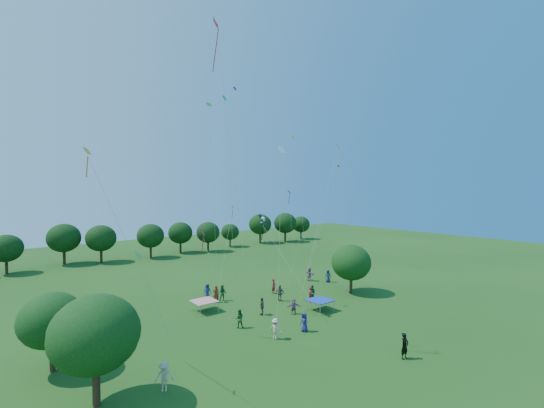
# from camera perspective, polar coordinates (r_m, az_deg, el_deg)

# --- Properties ---
(near_tree_west) EXTENTS (4.88, 4.88, 6.34)m
(near_tree_west) POSITION_cam_1_polar(r_m,az_deg,el_deg) (23.76, -25.98, -17.86)
(near_tree_west) COLOR #422B19
(near_tree_west) RESTS_ON ground
(near_tree_north) EXTENTS (4.11, 4.11, 5.34)m
(near_tree_north) POSITION_cam_1_polar(r_m,az_deg,el_deg) (29.44, -31.29, -15.32)
(near_tree_north) COLOR #422B19
(near_tree_north) RESTS_ON ground
(near_tree_east) EXTENTS (4.64, 4.64, 5.71)m
(near_tree_east) POSITION_cam_1_polar(r_m,az_deg,el_deg) (44.38, 12.31, -8.95)
(near_tree_east) COLOR #422B19
(near_tree_east) RESTS_ON ground
(treeline) EXTENTS (88.01, 8.77, 6.77)m
(treeline) POSITION_cam_1_polar(r_m,az_deg,el_deg) (68.09, -23.67, -4.77)
(treeline) COLOR #422B19
(treeline) RESTS_ON ground
(tent_red_stripe) EXTENTS (2.20, 2.20, 1.10)m
(tent_red_stripe) POSITION_cam_1_polar(r_m,az_deg,el_deg) (38.27, -10.56, -14.75)
(tent_red_stripe) COLOR red
(tent_red_stripe) RESTS_ON ground
(tent_blue) EXTENTS (2.20, 2.20, 1.10)m
(tent_blue) POSITION_cam_1_polar(r_m,az_deg,el_deg) (38.23, 7.51, -14.75)
(tent_blue) COLOR #193EA2
(tent_blue) RESTS_ON ground
(man_in_black) EXTENTS (0.72, 0.48, 1.87)m
(man_in_black) POSITION_cam_1_polar(r_m,az_deg,el_deg) (29.70, 20.10, -20.19)
(man_in_black) COLOR black
(man_in_black) RESTS_ON ground
(crowd_person_0) EXTENTS (0.94, 0.61, 1.77)m
(crowd_person_0) POSITION_cam_1_polar(r_m,az_deg,el_deg) (42.12, -10.13, -13.36)
(crowd_person_0) COLOR navy
(crowd_person_0) RESTS_ON ground
(crowd_person_1) EXTENTS (0.81, 0.69, 1.86)m
(crowd_person_1) POSITION_cam_1_polar(r_m,az_deg,el_deg) (40.93, -8.79, -13.76)
(crowd_person_1) COLOR maroon
(crowd_person_1) RESTS_ON ground
(crowd_person_2) EXTENTS (0.93, 0.84, 1.68)m
(crowd_person_2) POSITION_cam_1_polar(r_m,az_deg,el_deg) (33.74, -5.16, -17.44)
(crowd_person_2) COLOR #2B5E28
(crowd_person_2) RESTS_ON ground
(crowd_person_3) EXTENTS (0.79, 1.21, 1.70)m
(crowd_person_3) POSITION_cam_1_polar(r_m,az_deg,el_deg) (31.36, 0.56, -18.97)
(crowd_person_3) COLOR #B8A693
(crowd_person_3) RESTS_ON ground
(crowd_person_4) EXTENTS (0.93, 1.12, 1.75)m
(crowd_person_4) POSITION_cam_1_polar(r_m,az_deg,el_deg) (40.96, 1.27, -13.80)
(crowd_person_4) COLOR #463D38
(crowd_person_4) RESTS_ON ground
(crowd_person_5) EXTENTS (0.72, 1.72, 1.80)m
(crowd_person_5) POSITION_cam_1_polar(r_m,az_deg,el_deg) (49.71, 5.89, -10.89)
(crowd_person_5) COLOR #945681
(crowd_person_5) RESTS_ON ground
(crowd_person_6) EXTENTS (0.84, 0.91, 1.65)m
(crowd_person_6) POSITION_cam_1_polar(r_m,az_deg,el_deg) (49.36, 8.77, -11.09)
(crowd_person_6) COLOR #1A314D
(crowd_person_6) RESTS_ON ground
(crowd_person_7) EXTENTS (0.78, 0.70, 1.76)m
(crowd_person_7) POSITION_cam_1_polar(r_m,az_deg,el_deg) (43.71, 0.26, -12.75)
(crowd_person_7) COLOR maroon
(crowd_person_7) RESTS_ON ground
(crowd_person_8) EXTENTS (0.97, 0.94, 1.78)m
(crowd_person_8) POSITION_cam_1_polar(r_m,az_deg,el_deg) (41.28, -7.77, -13.67)
(crowd_person_8) COLOR #2A6029
(crowd_person_8) RESTS_ON ground
(crowd_person_9) EXTENTS (1.28, 1.02, 1.79)m
(crowd_person_9) POSITION_cam_1_polar(r_m,az_deg,el_deg) (25.23, -16.57, -24.49)
(crowd_person_9) COLOR #B1A78E
(crowd_person_9) RESTS_ON ground
(crowd_person_10) EXTENTS (0.91, 1.08, 1.69)m
(crowd_person_10) POSITION_cam_1_polar(r_m,az_deg,el_deg) (36.77, -1.58, -15.74)
(crowd_person_10) COLOR #3B312F
(crowd_person_10) RESTS_ON ground
(crowd_person_11) EXTENTS (1.47, 1.11, 1.50)m
(crowd_person_11) POSITION_cam_1_polar(r_m,az_deg,el_deg) (37.05, 3.42, -15.76)
(crowd_person_11) COLOR #844D73
(crowd_person_11) RESTS_ON ground
(crowd_person_12) EXTENTS (0.51, 0.84, 1.64)m
(crowd_person_12) POSITION_cam_1_polar(r_m,az_deg,el_deg) (32.95, 5.09, -17.97)
(crowd_person_12) COLOR navy
(crowd_person_12) RESTS_ON ground
(crowd_person_13) EXTENTS (0.71, 0.76, 1.71)m
(crowd_person_13) POSITION_cam_1_polar(r_m,az_deg,el_deg) (40.66, 5.99, -13.96)
(crowd_person_13) COLOR maroon
(crowd_person_13) RESTS_ON ground
(crowd_person_14) EXTENTS (0.56, 0.92, 1.77)m
(crowd_person_14) POSITION_cam_1_polar(r_m,az_deg,el_deg) (41.15, 6.30, -13.72)
(crowd_person_14) COLOR #2A633F
(crowd_person_14) RESTS_ON ground
(pirate_kite) EXTENTS (2.79, 6.10, 8.55)m
(pirate_kite) POSITION_cam_1_polar(r_m,az_deg,el_deg) (34.76, -1.33, -2.64)
(pirate_kite) COLOR black
(red_high_kite) EXTENTS (4.47, 1.81, 23.34)m
(red_high_kite) POSITION_cam_1_polar(r_m,az_deg,el_deg) (28.87, -7.73, 17.75)
(red_high_kite) COLOR red
(small_kite_0) EXTENTS (3.80, 2.96, 8.95)m
(small_kite_0) POSITION_cam_1_polar(r_m,az_deg,el_deg) (43.79, -6.63, -3.19)
(small_kite_0) COLOR red
(small_kite_1) EXTENTS (3.64, 2.10, 15.24)m
(small_kite_1) POSITION_cam_1_polar(r_m,az_deg,el_deg) (34.37, 9.05, 3.96)
(small_kite_1) COLOR orange
(small_kite_2) EXTENTS (6.14, 3.14, 13.16)m
(small_kite_2) POSITION_cam_1_polar(r_m,az_deg,el_deg) (22.67, -23.89, -0.66)
(small_kite_2) COLOR orange
(small_kite_3) EXTENTS (3.32, 2.72, 7.17)m
(small_kite_3) POSITION_cam_1_polar(r_m,az_deg,el_deg) (24.11, -19.12, -10.63)
(small_kite_3) COLOR green
(small_kite_4) EXTENTS (3.27, 4.33, 23.61)m
(small_kite_4) POSITION_cam_1_polar(r_m,az_deg,el_deg) (45.50, -3.88, 8.61)
(small_kite_4) COLOR #1624DE
(small_kite_5) EXTENTS (0.45, 2.05, 6.33)m
(small_kite_5) POSITION_cam_1_polar(r_m,az_deg,el_deg) (39.13, 4.03, -6.70)
(small_kite_5) COLOR purple
(small_kite_6) EXTENTS (1.13, 0.53, 14.22)m
(small_kite_6) POSITION_cam_1_polar(r_m,az_deg,el_deg) (27.80, 1.42, 2.97)
(small_kite_6) COLOR white
(small_kite_7) EXTENTS (3.23, 3.14, 19.97)m
(small_kite_7) POSITION_cam_1_polar(r_m,az_deg,el_deg) (36.92, -6.94, 7.34)
(small_kite_7) COLOR #0CBC98
(small_kite_8) EXTENTS (2.26, 1.11, 7.63)m
(small_kite_8) POSITION_cam_1_polar(r_m,az_deg,el_deg) (30.39, -10.30, -6.51)
(small_kite_8) COLOR #BF0B30
(small_kite_9) EXTENTS (2.57, 0.99, 17.64)m
(small_kite_9) POSITION_cam_1_polar(r_m,az_deg,el_deg) (45.70, 3.82, 5.68)
(small_kite_9) COLOR #FFB00D
(small_kite_10) EXTENTS (1.47, 4.19, 13.94)m
(small_kite_10) POSITION_cam_1_polar(r_m,az_deg,el_deg) (45.27, 9.02, 1.05)
(small_kite_10) COLOR orange
(small_kite_11) EXTENTS (2.09, 1.70, 19.91)m
(small_kite_11) POSITION_cam_1_polar(r_m,az_deg,el_deg) (39.13, -9.50, 7.42)
(small_kite_11) COLOR #268317
(small_kite_12) EXTENTS (1.56, 0.68, 10.78)m
(small_kite_12) POSITION_cam_1_polar(r_m,az_deg,el_deg) (47.57, 2.85, -0.19)
(small_kite_12) COLOR #1221B4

